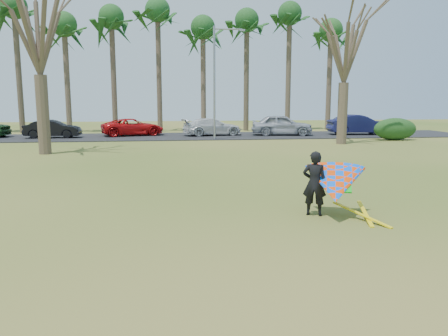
{
  "coord_description": "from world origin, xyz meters",
  "views": [
    {
      "loc": [
        -1.55,
        -9.5,
        2.94
      ],
      "look_at": [
        0.0,
        2.0,
        1.1
      ],
      "focal_mm": 35.0,
      "sensor_mm": 36.0,
      "label": 1
    }
  ],
  "objects": [
    {
      "name": "ground",
      "position": [
        0.0,
        0.0,
        0.0
      ],
      "size": [
        100.0,
        100.0,
        0.0
      ],
      "primitive_type": "plane",
      "color": "#2B5412",
      "rests_on": "ground"
    },
    {
      "name": "parking_strip",
      "position": [
        0.0,
        25.0,
        0.03
      ],
      "size": [
        46.0,
        7.0,
        0.06
      ],
      "primitive_type": "cube",
      "color": "black",
      "rests_on": "ground"
    },
    {
      "name": "palm_2",
      "position": [
        -14.0,
        31.0,
        10.52
      ],
      "size": [
        4.84,
        4.84,
        12.24
      ],
      "color": "#4A3B2C",
      "rests_on": "ground"
    },
    {
      "name": "palm_3",
      "position": [
        -10.0,
        31.0,
        9.17
      ],
      "size": [
        4.84,
        4.84,
        10.84
      ],
      "color": "brown",
      "rests_on": "ground"
    },
    {
      "name": "palm_4",
      "position": [
        -6.0,
        31.0,
        9.85
      ],
      "size": [
        4.84,
        4.84,
        11.54
      ],
      "color": "#46362A",
      "rests_on": "ground"
    },
    {
      "name": "palm_5",
      "position": [
        -2.0,
        31.0,
        10.52
      ],
      "size": [
        4.84,
        4.84,
        12.24
      ],
      "color": "#4A3C2C",
      "rests_on": "ground"
    },
    {
      "name": "palm_6",
      "position": [
        2.0,
        31.0,
        9.17
      ],
      "size": [
        4.84,
        4.84,
        10.84
      ],
      "color": "brown",
      "rests_on": "ground"
    },
    {
      "name": "palm_7",
      "position": [
        6.0,
        31.0,
        9.85
      ],
      "size": [
        4.84,
        4.84,
        11.54
      ],
      "color": "#473A2A",
      "rests_on": "ground"
    },
    {
      "name": "palm_8",
      "position": [
        10.0,
        31.0,
        10.52
      ],
      "size": [
        4.84,
        4.84,
        12.24
      ],
      "color": "brown",
      "rests_on": "ground"
    },
    {
      "name": "palm_9",
      "position": [
        14.0,
        31.0,
        9.17
      ],
      "size": [
        4.84,
        4.84,
        10.84
      ],
      "color": "#4C3E2D",
      "rests_on": "ground"
    },
    {
      "name": "bare_tree_left",
      "position": [
        -8.0,
        15.0,
        6.92
      ],
      "size": [
        6.6,
        6.6,
        9.7
      ],
      "color": "brown",
      "rests_on": "ground"
    },
    {
      "name": "bare_tree_right",
      "position": [
        10.0,
        18.0,
        6.57
      ],
      "size": [
        6.27,
        6.27,
        9.21
      ],
      "color": "#4A392C",
      "rests_on": "ground"
    },
    {
      "name": "streetlight",
      "position": [
        2.16,
        22.0,
        4.46
      ],
      "size": [
        2.28,
        0.18,
        8.0
      ],
      "color": "gray",
      "rests_on": "ground"
    },
    {
      "name": "hedge_near",
      "position": [
        14.88,
        20.06,
        0.8
      ],
      "size": [
        3.19,
        1.45,
        1.6
      ],
      "primitive_type": "ellipsoid",
      "color": "#183C16",
      "rests_on": "ground"
    },
    {
      "name": "car_1",
      "position": [
        -9.91,
        24.64,
        0.73
      ],
      "size": [
        4.07,
        1.49,
        1.33
      ],
      "primitive_type": "imported",
      "rotation": [
        0.0,
        0.0,
        1.55
      ],
      "color": "black",
      "rests_on": "parking_strip"
    },
    {
      "name": "car_2",
      "position": [
        -4.1,
        25.94,
        0.73
      ],
      "size": [
        5.28,
        3.51,
        1.35
      ],
      "primitive_type": "imported",
      "rotation": [
        0.0,
        0.0,
        1.86
      ],
      "color": "red",
      "rests_on": "parking_strip"
    },
    {
      "name": "car_3",
      "position": [
        2.18,
        25.24,
        0.74
      ],
      "size": [
        4.97,
        2.75,
        1.36
      ],
      "primitive_type": "imported",
      "rotation": [
        0.0,
        0.0,
        1.76
      ],
      "color": "silver",
      "rests_on": "parking_strip"
    },
    {
      "name": "car_4",
      "position": [
        7.75,
        24.71,
        0.89
      ],
      "size": [
        5.14,
        2.79,
        1.66
      ],
      "primitive_type": "imported",
      "rotation": [
        0.0,
        0.0,
        1.39
      ],
      "color": "#9FA2AC",
      "rests_on": "parking_strip"
    },
    {
      "name": "car_5",
      "position": [
        14.14,
        24.52,
        0.87
      ],
      "size": [
        5.01,
        2.06,
        1.61
      ],
      "primitive_type": "imported",
      "rotation": [
        0.0,
        0.0,
        1.5
      ],
      "color": "#181A4A",
      "rests_on": "parking_strip"
    },
    {
      "name": "kite_flyer",
      "position": [
        2.58,
        0.71,
        0.85
      ],
      "size": [
        2.13,
        2.39,
        2.02
      ],
      "color": "black",
      "rests_on": "ground"
    }
  ]
}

